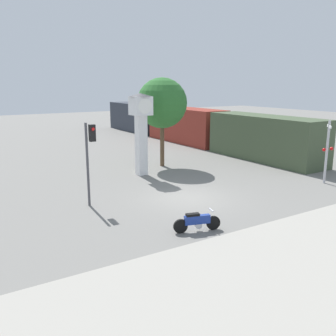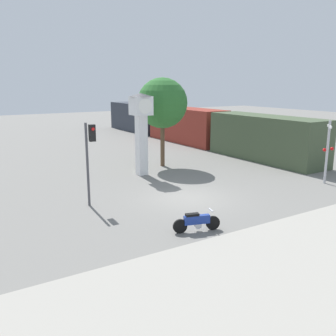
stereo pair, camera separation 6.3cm
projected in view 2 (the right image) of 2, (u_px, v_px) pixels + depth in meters
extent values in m
plane|color=slate|center=(187.00, 198.00, 19.44)|extent=(120.00, 120.00, 0.00)
cube|color=#9E998E|center=(318.00, 255.00, 12.87)|extent=(36.00, 6.00, 0.10)
cylinder|color=black|center=(213.00, 223.00, 15.15)|extent=(0.58, 0.26, 0.58)
cylinder|color=black|center=(180.00, 226.00, 14.79)|extent=(0.58, 0.26, 0.58)
cube|color=navy|center=(197.00, 220.00, 14.92)|extent=(1.08, 0.51, 0.35)
cube|color=black|center=(192.00, 215.00, 14.82)|extent=(0.58, 0.37, 0.10)
cylinder|color=silver|center=(198.00, 225.00, 14.99)|extent=(0.31, 0.26, 0.27)
cube|color=silver|center=(211.00, 210.00, 15.00)|extent=(0.18, 0.42, 0.04)
cube|color=white|center=(141.00, 145.00, 23.97)|extent=(0.61, 0.61, 3.86)
cube|color=white|center=(141.00, 106.00, 23.42)|extent=(1.16, 1.16, 1.16)
cylinder|color=white|center=(145.00, 106.00, 22.93)|extent=(0.93, 0.02, 0.93)
cone|color=#333338|center=(141.00, 95.00, 23.27)|extent=(1.39, 1.39, 0.20)
cube|color=#425138|center=(265.00, 138.00, 28.80)|extent=(2.80, 10.05, 3.40)
cube|color=maroon|center=(187.00, 125.00, 37.61)|extent=(2.80, 10.05, 3.40)
cube|color=#333842|center=(138.00, 117.00, 46.43)|extent=(2.80, 10.05, 3.40)
cylinder|color=#47474C|center=(88.00, 165.00, 17.79)|extent=(0.12, 0.12, 4.03)
cube|color=black|center=(92.00, 133.00, 17.61)|extent=(0.28, 0.24, 0.80)
sphere|color=red|center=(93.00, 129.00, 17.44)|extent=(0.16, 0.16, 0.16)
cylinder|color=#B7B7BC|center=(327.00, 152.00, 21.89)|extent=(0.14, 0.14, 3.74)
cube|color=white|center=(330.00, 126.00, 21.55)|extent=(0.82, 0.82, 0.14)
sphere|color=red|center=(324.00, 150.00, 21.62)|extent=(0.20, 0.20, 0.20)
sphere|color=red|center=(332.00, 149.00, 21.99)|extent=(0.20, 0.20, 0.20)
cylinder|color=brown|center=(163.00, 145.00, 26.64)|extent=(0.30, 0.30, 3.07)
sphere|color=#2D6B2D|center=(162.00, 103.00, 25.99)|extent=(3.50, 3.50, 3.50)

